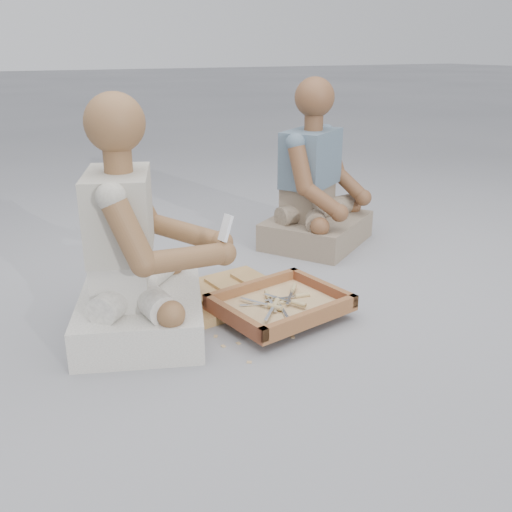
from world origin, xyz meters
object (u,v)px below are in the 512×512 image
craftsman (136,257)px  companion (316,191)px  carved_panel (214,298)px  tool_tray (280,305)px

craftsman → companion: (1.31, 0.68, -0.01)m
carved_panel → tool_tray: (0.20, -0.30, 0.05)m
tool_tray → carved_panel: bearing=123.7°
carved_panel → craftsman: craftsman is taller
tool_tray → craftsman: size_ratio=0.62×
craftsman → companion: craftsman is taller
tool_tray → companion: companion is taller
craftsman → companion: size_ratio=1.01×
craftsman → companion: bearing=136.3°
carved_panel → companion: companion is taller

